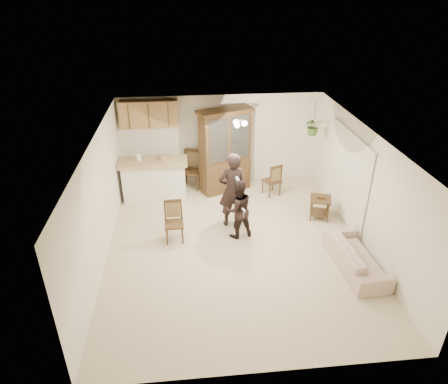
{
  "coord_description": "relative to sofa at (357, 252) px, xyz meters",
  "views": [
    {
      "loc": [
        -0.98,
        -7.15,
        5.16
      ],
      "look_at": [
        -0.22,
        0.4,
        1.12
      ],
      "focal_mm": 32.0,
      "sensor_mm": 36.0,
      "label": 1
    }
  ],
  "objects": [
    {
      "name": "side_table",
      "position": [
        -0.13,
        1.93,
        -0.09
      ],
      "size": [
        0.62,
        0.62,
        0.6
      ],
      "rotation": [
        0.0,
        0.0,
        -0.31
      ],
      "color": "#311F11",
      "rests_on": "floor"
    },
    {
      "name": "floor",
      "position": [
        -2.31,
        0.98,
        -0.37
      ],
      "size": [
        6.5,
        6.5,
        0.0
      ],
      "primitive_type": "plane",
      "color": "beige",
      "rests_on": "ground"
    },
    {
      "name": "ceiling_fixture",
      "position": [
        -2.11,
        2.18,
        2.03
      ],
      "size": [
        0.36,
        0.36,
        0.2
      ],
      "primitive_type": null,
      "color": "beige",
      "rests_on": "ceiling"
    },
    {
      "name": "wall_back",
      "position": [
        -2.31,
        4.23,
        0.88
      ],
      "size": [
        5.5,
        0.02,
        2.5
      ],
      "primitive_type": "cube",
      "color": "white",
      "rests_on": "ground"
    },
    {
      "name": "controller_adult",
      "position": [
        -2.23,
        1.45,
        1.02
      ],
      "size": [
        0.07,
        0.16,
        0.05
      ],
      "primitive_type": "cube",
      "rotation": [
        0.0,
        0.0,
        3.27
      ],
      "color": "white",
      "rests_on": "adult"
    },
    {
      "name": "chair_bar",
      "position": [
        -3.64,
        1.33,
        -0.1
      ],
      "size": [
        0.43,
        0.43,
        0.93
      ],
      "rotation": [
        0.0,
        0.0,
        0.04
      ],
      "color": "#311F11",
      "rests_on": "floor"
    },
    {
      "name": "child",
      "position": [
        -2.22,
        1.36,
        0.31
      ],
      "size": [
        0.76,
        0.66,
        1.35
      ],
      "primitive_type": "imported",
      "rotation": [
        0.0,
        0.0,
        3.39
      ],
      "color": "black",
      "rests_on": "floor"
    },
    {
      "name": "vertical_blinds",
      "position": [
        0.4,
        1.88,
        0.73
      ],
      "size": [
        0.06,
        2.3,
        2.1
      ],
      "primitive_type": null,
      "color": "silver",
      "rests_on": "wall_right"
    },
    {
      "name": "ceiling",
      "position": [
        -2.31,
        0.98,
        2.13
      ],
      "size": [
        5.5,
        6.5,
        0.02
      ],
      "primitive_type": "cube",
      "color": "white",
      "rests_on": "wall_back"
    },
    {
      "name": "wall_front",
      "position": [
        -2.31,
        -2.27,
        0.88
      ],
      "size": [
        5.5,
        0.02,
        2.5
      ],
      "primitive_type": "cube",
      "color": "white",
      "rests_on": "ground"
    },
    {
      "name": "breakfast_bar",
      "position": [
        -4.16,
        3.33,
        0.13
      ],
      "size": [
        1.6,
        0.55,
        1.0
      ],
      "primitive_type": "cube",
      "color": "white",
      "rests_on": "floor"
    },
    {
      "name": "plant_cord",
      "position": [
        -0.01,
        3.38,
        1.81
      ],
      "size": [
        0.01,
        0.01,
        0.65
      ],
      "primitive_type": "cylinder",
      "color": "black",
      "rests_on": "ceiling"
    },
    {
      "name": "hanging_plant",
      "position": [
        -0.01,
        3.38,
        1.48
      ],
      "size": [
        0.43,
        0.37,
        0.48
      ],
      "primitive_type": "imported",
      "color": "#396126",
      "rests_on": "ceiling"
    },
    {
      "name": "wall_right",
      "position": [
        0.44,
        0.98,
        0.88
      ],
      "size": [
        0.02,
        6.5,
        2.5
      ],
      "primitive_type": "cube",
      "color": "white",
      "rests_on": "ground"
    },
    {
      "name": "china_hutch",
      "position": [
        -2.27,
        3.67,
        0.76
      ],
      "size": [
        1.54,
        1.05,
        2.27
      ],
      "rotation": [
        0.0,
        0.0,
        0.38
      ],
      "color": "#311F11",
      "rests_on": "floor"
    },
    {
      "name": "upper_cabinets",
      "position": [
        -4.21,
        4.05,
        1.73
      ],
      "size": [
        1.5,
        0.34,
        0.7
      ],
      "primitive_type": "cube",
      "color": "brown",
      "rests_on": "wall_back"
    },
    {
      "name": "controller_child",
      "position": [
        -2.14,
        1.04,
        0.48
      ],
      "size": [
        0.07,
        0.13,
        0.04
      ],
      "primitive_type": "cube",
      "rotation": [
        0.0,
        0.0,
        3.39
      ],
      "color": "white",
      "rests_on": "child"
    },
    {
      "name": "sofa",
      "position": [
        0.0,
        0.0,
        0.0
      ],
      "size": [
        0.83,
        1.91,
        0.73
      ],
      "primitive_type": "imported",
      "rotation": [
        0.0,
        0.0,
        1.62
      ],
      "color": "beige",
      "rests_on": "floor"
    },
    {
      "name": "adult",
      "position": [
        -2.28,
        1.87,
        0.53
      ],
      "size": [
        0.7,
        0.51,
        1.8
      ],
      "primitive_type": "imported",
      "rotation": [
        0.0,
        0.0,
        3.27
      ],
      "color": "black",
      "rests_on": "floor"
    },
    {
      "name": "chair_hutch_right",
      "position": [
        -1.05,
        3.23,
        -0.11
      ],
      "size": [
        0.53,
        0.53,
        0.91
      ],
      "rotation": [
        0.0,
        0.0,
        3.55
      ],
      "color": "#311F11",
      "rests_on": "floor"
    },
    {
      "name": "chair_hutch_left",
      "position": [
        -3.18,
        3.9,
        -0.07
      ],
      "size": [
        0.57,
        0.57,
        1.07
      ],
      "rotation": [
        0.0,
        0.0,
        -0.25
      ],
      "color": "#311F11",
      "rests_on": "floor"
    },
    {
      "name": "wall_left",
      "position": [
        -5.06,
        0.98,
        0.88
      ],
      "size": [
        0.02,
        6.5,
        2.5
      ],
      "primitive_type": "cube",
      "color": "white",
      "rests_on": "ground"
    },
    {
      "name": "bar_top",
      "position": [
        -4.16,
        3.33,
        0.68
      ],
      "size": [
        1.75,
        0.7,
        0.08
      ],
      "primitive_type": "cube",
      "color": "tan",
      "rests_on": "breakfast_bar"
    }
  ]
}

